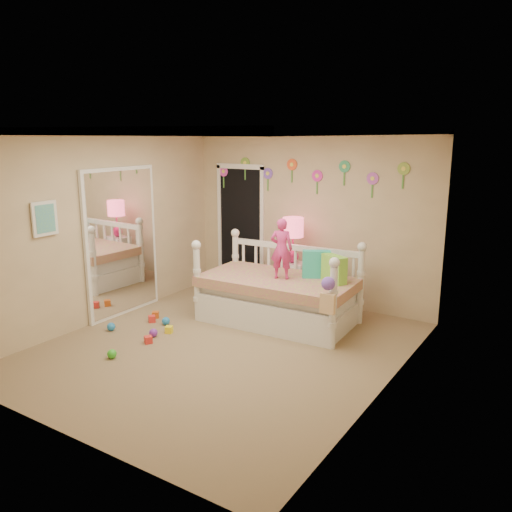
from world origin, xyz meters
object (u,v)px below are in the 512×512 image
Objects in this scene: child at (281,249)px; daybed at (278,282)px; table_lamp at (293,233)px; nightstand at (292,284)px.

daybed is at bearing -49.57° from child.
child is 1.22× the size of table_lamp.
table_lamp is (-0.17, 0.72, 0.55)m from daybed.
child reaches higher than table_lamp.
table_lamp is at bearing -91.15° from child.
nightstand is at bearing -91.15° from child.
daybed is 3.15× the size of nightstand.
nightstand is 0.78m from table_lamp.
child is at bearing -76.57° from nightstand.
child is 0.80m from table_lamp.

